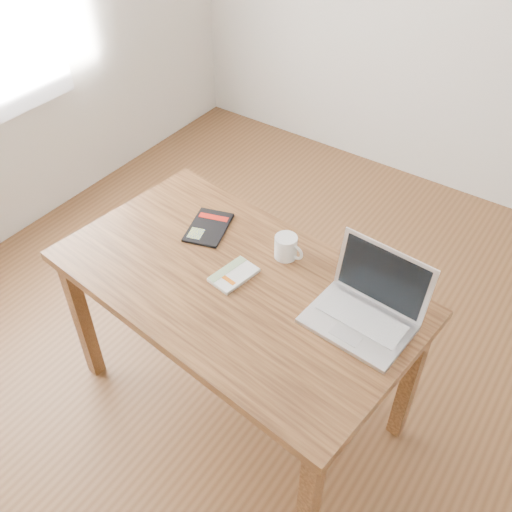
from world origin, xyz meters
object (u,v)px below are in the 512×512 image
Objects in this scene: laptop at (367,307)px; black_guidebook at (208,227)px; desk at (236,297)px; white_guidebook at (234,275)px; coffee_mug at (286,247)px.

black_guidebook is at bearing 178.97° from laptop.
black_guidebook is (-0.27, 0.18, 0.10)m from desk.
desk is at bearing -162.75° from laptop.
laptop is (0.47, 0.11, 0.14)m from desk.
white_guidebook is (-0.02, 0.01, 0.10)m from desk.
white_guidebook is at bearing 148.86° from desk.
laptop reaches higher than desk.
white_guidebook reaches higher than desk.
black_guidebook is at bearing -167.72° from coffee_mug.
white_guidebook reaches higher than black_guidebook.
coffee_mug is at bearing 73.22° from white_guidebook.
desk is 0.33m from black_guidebook.
desk is 11.36× the size of coffee_mug.
desk is 0.10m from white_guidebook.
coffee_mug reaches higher than black_guidebook.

